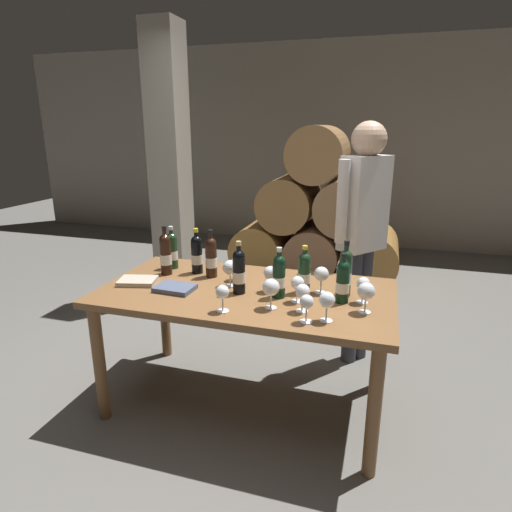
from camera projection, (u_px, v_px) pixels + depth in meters
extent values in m
plane|color=#66635E|center=(247.00, 401.00, 2.75)|extent=(14.00, 14.00, 0.00)
cube|color=gray|center=(337.00, 146.00, 6.19)|extent=(10.00, 0.24, 2.80)
cylinder|color=olive|center=(264.00, 245.00, 5.22)|extent=(0.60, 0.90, 0.60)
cylinder|color=brown|center=(315.00, 249.00, 5.04)|extent=(0.60, 0.90, 0.60)
cylinder|color=olive|center=(371.00, 254.00, 4.87)|extent=(0.60, 0.90, 0.60)
cylinder|color=olive|center=(290.00, 202.00, 4.97)|extent=(0.60, 0.90, 0.60)
cylinder|color=#946A44|center=(345.00, 204.00, 4.80)|extent=(0.60, 0.90, 0.60)
cylinder|color=olive|center=(319.00, 153.00, 4.73)|extent=(0.60, 0.90, 0.60)
cube|color=gray|center=(170.00, 167.00, 4.20)|extent=(0.32, 0.32, 2.60)
cube|color=brown|center=(246.00, 293.00, 2.53)|extent=(1.70, 0.90, 0.04)
cylinder|color=brown|center=(99.00, 364.00, 2.50)|extent=(0.07, 0.07, 0.72)
cylinder|color=brown|center=(374.00, 413.00, 2.07)|extent=(0.07, 0.07, 0.72)
cylinder|color=brown|center=(165.00, 311.00, 3.21)|extent=(0.07, 0.07, 0.72)
cylinder|color=brown|center=(378.00, 339.00, 2.79)|extent=(0.07, 0.07, 0.72)
cylinder|color=black|center=(343.00, 286.00, 2.32)|extent=(0.07, 0.07, 0.19)
sphere|color=black|center=(344.00, 267.00, 2.29)|extent=(0.07, 0.07, 0.07)
cylinder|color=black|center=(344.00, 263.00, 2.29)|extent=(0.03, 0.03, 0.06)
cylinder|color=black|center=(344.00, 256.00, 2.27)|extent=(0.03, 0.03, 0.02)
cylinder|color=silver|center=(342.00, 287.00, 2.33)|extent=(0.07, 0.07, 0.06)
cylinder|color=black|center=(197.00, 258.00, 2.79)|extent=(0.07, 0.07, 0.21)
sphere|color=black|center=(196.00, 241.00, 2.76)|extent=(0.07, 0.07, 0.07)
cylinder|color=black|center=(196.00, 237.00, 2.75)|extent=(0.03, 0.03, 0.07)
cylinder|color=gold|center=(196.00, 230.00, 2.74)|extent=(0.03, 0.03, 0.02)
cylinder|color=silver|center=(197.00, 259.00, 2.80)|extent=(0.07, 0.07, 0.06)
cylinder|color=black|center=(239.00, 275.00, 2.45)|extent=(0.07, 0.07, 0.22)
sphere|color=black|center=(239.00, 256.00, 2.42)|extent=(0.07, 0.07, 0.07)
cylinder|color=black|center=(239.00, 251.00, 2.41)|extent=(0.03, 0.03, 0.07)
cylinder|color=tan|center=(239.00, 243.00, 2.40)|extent=(0.03, 0.03, 0.02)
cylinder|color=silver|center=(239.00, 277.00, 2.45)|extent=(0.07, 0.07, 0.06)
cylinder|color=black|center=(279.00, 280.00, 2.39)|extent=(0.07, 0.07, 0.20)
sphere|color=black|center=(279.00, 262.00, 2.36)|extent=(0.07, 0.07, 0.07)
cylinder|color=black|center=(279.00, 257.00, 2.36)|extent=(0.03, 0.03, 0.06)
cylinder|color=silver|center=(279.00, 250.00, 2.34)|extent=(0.03, 0.03, 0.02)
cylinder|color=silver|center=(279.00, 282.00, 2.40)|extent=(0.07, 0.07, 0.06)
cylinder|color=#19381E|center=(304.00, 276.00, 2.46)|extent=(0.07, 0.07, 0.20)
sphere|color=#19381E|center=(305.00, 259.00, 2.43)|extent=(0.07, 0.07, 0.07)
cylinder|color=#19381E|center=(305.00, 255.00, 2.43)|extent=(0.03, 0.03, 0.06)
cylinder|color=gold|center=(305.00, 248.00, 2.41)|extent=(0.03, 0.03, 0.02)
cylinder|color=silver|center=(304.00, 278.00, 2.47)|extent=(0.07, 0.07, 0.06)
cylinder|color=#19381E|center=(172.00, 254.00, 2.89)|extent=(0.07, 0.07, 0.20)
sphere|color=#19381E|center=(171.00, 238.00, 2.86)|extent=(0.07, 0.07, 0.07)
cylinder|color=#19381E|center=(171.00, 234.00, 2.85)|extent=(0.03, 0.03, 0.06)
cylinder|color=silver|center=(171.00, 228.00, 2.84)|extent=(0.03, 0.03, 0.02)
cylinder|color=silver|center=(172.00, 255.00, 2.89)|extent=(0.07, 0.07, 0.06)
cylinder|color=black|center=(211.00, 260.00, 2.72)|extent=(0.07, 0.07, 0.21)
sphere|color=black|center=(211.00, 243.00, 2.69)|extent=(0.07, 0.07, 0.07)
cylinder|color=black|center=(211.00, 239.00, 2.68)|extent=(0.03, 0.03, 0.07)
cylinder|color=black|center=(210.00, 232.00, 2.67)|extent=(0.03, 0.03, 0.02)
cylinder|color=silver|center=(211.00, 262.00, 2.72)|extent=(0.07, 0.07, 0.06)
cylinder|color=#19381E|center=(345.00, 277.00, 2.42)|extent=(0.07, 0.07, 0.22)
sphere|color=#19381E|center=(346.00, 256.00, 2.38)|extent=(0.07, 0.07, 0.07)
cylinder|color=#19381E|center=(346.00, 251.00, 2.37)|extent=(0.03, 0.03, 0.07)
cylinder|color=black|center=(347.00, 243.00, 2.36)|extent=(0.03, 0.03, 0.03)
cylinder|color=silver|center=(345.00, 278.00, 2.42)|extent=(0.07, 0.07, 0.07)
cylinder|color=black|center=(166.00, 258.00, 2.77)|extent=(0.07, 0.07, 0.22)
sphere|color=black|center=(165.00, 240.00, 2.73)|extent=(0.07, 0.07, 0.07)
cylinder|color=black|center=(164.00, 235.00, 2.72)|extent=(0.03, 0.03, 0.07)
cylinder|color=black|center=(164.00, 228.00, 2.71)|extent=(0.03, 0.03, 0.03)
cylinder|color=silver|center=(166.00, 259.00, 2.77)|extent=(0.07, 0.07, 0.07)
cylinder|color=white|center=(326.00, 321.00, 2.12)|extent=(0.06, 0.06, 0.00)
cylinder|color=white|center=(326.00, 313.00, 2.11)|extent=(0.01, 0.01, 0.07)
sphere|color=white|center=(327.00, 300.00, 2.09)|extent=(0.08, 0.08, 0.08)
cylinder|color=white|center=(223.00, 311.00, 2.23)|extent=(0.06, 0.06, 0.00)
cylinder|color=white|center=(223.00, 304.00, 2.22)|extent=(0.01, 0.01, 0.07)
sphere|color=white|center=(222.00, 292.00, 2.20)|extent=(0.07, 0.07, 0.07)
cylinder|color=white|center=(238.00, 280.00, 2.69)|extent=(0.06, 0.06, 0.00)
cylinder|color=white|center=(238.00, 274.00, 2.68)|extent=(0.01, 0.01, 0.07)
sphere|color=white|center=(238.00, 262.00, 2.66)|extent=(0.09, 0.09, 0.09)
cylinder|color=white|center=(362.00, 303.00, 2.34)|extent=(0.06, 0.06, 0.00)
cylinder|color=white|center=(362.00, 296.00, 2.33)|extent=(0.01, 0.01, 0.07)
sphere|color=white|center=(363.00, 284.00, 2.31)|extent=(0.07, 0.07, 0.07)
cylinder|color=white|center=(302.00, 311.00, 2.23)|extent=(0.06, 0.06, 0.00)
cylinder|color=white|center=(302.00, 304.00, 2.22)|extent=(0.01, 0.01, 0.07)
sphere|color=white|center=(303.00, 291.00, 2.20)|extent=(0.08, 0.08, 0.08)
cylinder|color=white|center=(306.00, 322.00, 2.11)|extent=(0.06, 0.06, 0.00)
cylinder|color=white|center=(306.00, 314.00, 2.10)|extent=(0.01, 0.01, 0.07)
sphere|color=white|center=(307.00, 302.00, 2.08)|extent=(0.07, 0.07, 0.07)
cylinder|color=white|center=(297.00, 301.00, 2.35)|extent=(0.06, 0.06, 0.00)
cylinder|color=white|center=(297.00, 295.00, 2.34)|extent=(0.01, 0.01, 0.07)
sphere|color=white|center=(298.00, 283.00, 2.32)|extent=(0.07, 0.07, 0.07)
cylinder|color=white|center=(270.00, 291.00, 2.50)|extent=(0.06, 0.06, 0.00)
cylinder|color=white|center=(270.00, 285.00, 2.49)|extent=(0.01, 0.01, 0.07)
sphere|color=white|center=(270.00, 273.00, 2.47)|extent=(0.08, 0.08, 0.08)
cylinder|color=white|center=(271.00, 308.00, 2.27)|extent=(0.06, 0.06, 0.00)
cylinder|color=white|center=(271.00, 301.00, 2.26)|extent=(0.01, 0.01, 0.07)
sphere|color=white|center=(271.00, 287.00, 2.24)|extent=(0.09, 0.09, 0.09)
cylinder|color=white|center=(365.00, 312.00, 2.22)|extent=(0.06, 0.06, 0.00)
cylinder|color=white|center=(365.00, 305.00, 2.21)|extent=(0.01, 0.01, 0.07)
sphere|color=white|center=(366.00, 291.00, 2.19)|extent=(0.09, 0.09, 0.09)
cylinder|color=white|center=(321.00, 292.00, 2.48)|extent=(0.06, 0.06, 0.00)
cylinder|color=white|center=(321.00, 286.00, 2.47)|extent=(0.01, 0.01, 0.07)
sphere|color=white|center=(321.00, 274.00, 2.45)|extent=(0.08, 0.08, 0.08)
cylinder|color=white|center=(230.00, 286.00, 2.59)|extent=(0.06, 0.06, 0.00)
cylinder|color=white|center=(230.00, 279.00, 2.57)|extent=(0.01, 0.01, 0.07)
sphere|color=white|center=(230.00, 267.00, 2.55)|extent=(0.09, 0.09, 0.09)
cube|color=#4C5670|center=(175.00, 288.00, 2.52)|extent=(0.23, 0.17, 0.03)
cube|color=#B2A893|center=(138.00, 281.00, 2.63)|extent=(0.25, 0.21, 0.03)
cylinder|color=#383842|center=(362.00, 304.00, 3.17)|extent=(0.11, 0.11, 0.85)
cylinder|color=#383842|center=(352.00, 307.00, 3.11)|extent=(0.11, 0.11, 0.85)
cube|color=silver|center=(364.00, 204.00, 2.93)|extent=(0.34, 0.36, 0.64)
cylinder|color=silver|center=(385.00, 196.00, 3.03)|extent=(0.08, 0.08, 0.54)
cylinder|color=silver|center=(342.00, 202.00, 2.80)|extent=(0.08, 0.08, 0.54)
sphere|color=tan|center=(369.00, 139.00, 2.80)|extent=(0.23, 0.23, 0.23)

